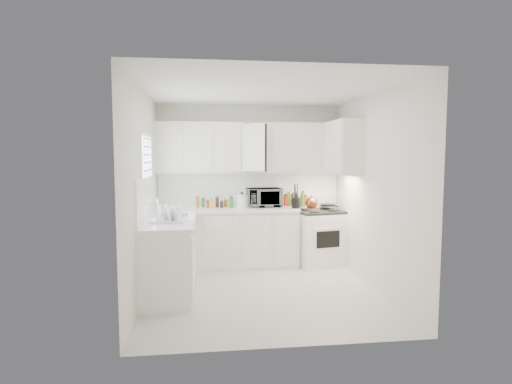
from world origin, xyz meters
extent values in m
plane|color=beige|center=(0.00, 0.00, 0.00)|extent=(3.20, 3.20, 0.00)
plane|color=white|center=(0.00, 0.00, 2.60)|extent=(3.20, 3.20, 0.00)
plane|color=silver|center=(0.00, 1.60, 1.30)|extent=(3.00, 0.00, 3.00)
plane|color=silver|center=(0.00, -1.60, 1.30)|extent=(3.00, 0.00, 3.00)
plane|color=silver|center=(-1.50, 0.00, 1.30)|extent=(0.00, 3.20, 3.20)
plane|color=silver|center=(1.50, 0.00, 1.30)|extent=(0.00, 3.20, 3.20)
cube|color=white|center=(-0.39, 1.29, 0.93)|extent=(2.24, 0.64, 0.05)
cube|color=white|center=(-1.19, 0.20, 0.93)|extent=(0.64, 1.62, 0.05)
cube|color=white|center=(0.00, 1.59, 1.23)|extent=(2.98, 0.02, 0.55)
cube|color=white|center=(-1.49, 0.20, 1.23)|extent=(0.02, 1.60, 0.55)
imported|color=gray|center=(0.21, 1.36, 1.13)|extent=(0.57, 0.36, 0.37)
cylinder|color=white|center=(-0.03, 1.49, 1.08)|extent=(0.12, 0.12, 0.27)
cylinder|color=olive|center=(-0.85, 1.42, 1.02)|extent=(0.06, 0.06, 0.13)
cylinder|color=#307928|center=(-0.78, 1.33, 1.02)|extent=(0.06, 0.06, 0.13)
cylinder|color=red|center=(-0.70, 1.42, 1.02)|extent=(0.06, 0.06, 0.13)
cylinder|color=#BACD30|center=(-0.62, 1.33, 1.02)|extent=(0.06, 0.06, 0.13)
cylinder|color=#513017|center=(-0.55, 1.42, 1.02)|extent=(0.06, 0.06, 0.13)
cylinder|color=black|center=(-0.47, 1.33, 1.02)|extent=(0.06, 0.06, 0.13)
cylinder|color=olive|center=(-0.40, 1.42, 1.02)|extent=(0.06, 0.06, 0.13)
cylinder|color=#307928|center=(-0.32, 1.33, 1.02)|extent=(0.06, 0.06, 0.13)
cylinder|color=red|center=(0.58, 1.46, 1.05)|extent=(0.06, 0.06, 0.19)
cylinder|color=#BACD30|center=(0.64, 1.40, 1.05)|extent=(0.06, 0.06, 0.19)
cylinder|color=#513017|center=(0.69, 1.46, 1.05)|extent=(0.06, 0.06, 0.19)
cylinder|color=black|center=(0.74, 1.40, 1.05)|extent=(0.06, 0.06, 0.19)
cylinder|color=olive|center=(0.80, 1.46, 1.05)|extent=(0.06, 0.06, 0.19)
cylinder|color=#307928|center=(0.85, 1.40, 1.05)|extent=(0.06, 0.06, 0.19)
cylinder|color=red|center=(0.91, 1.46, 1.05)|extent=(0.06, 0.06, 0.19)
camera|label=1|loc=(-0.74, -5.26, 1.79)|focal=29.18mm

